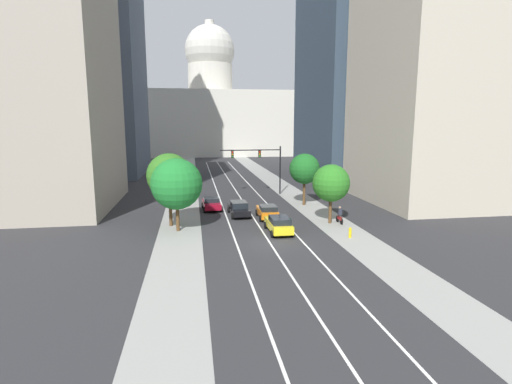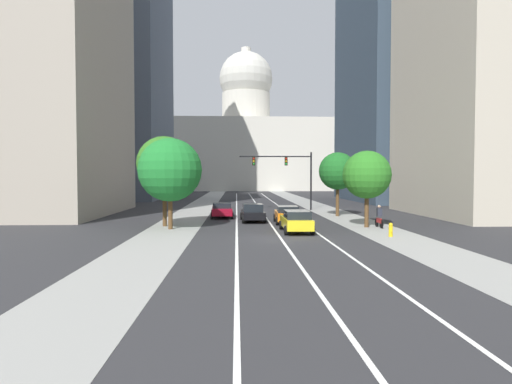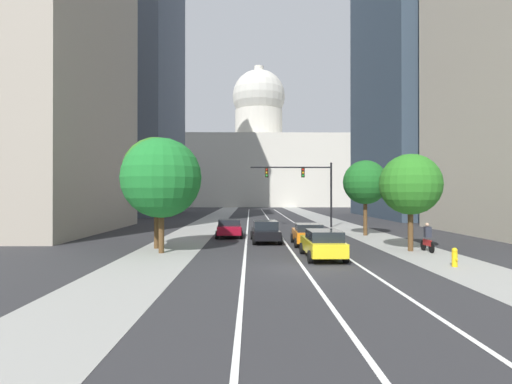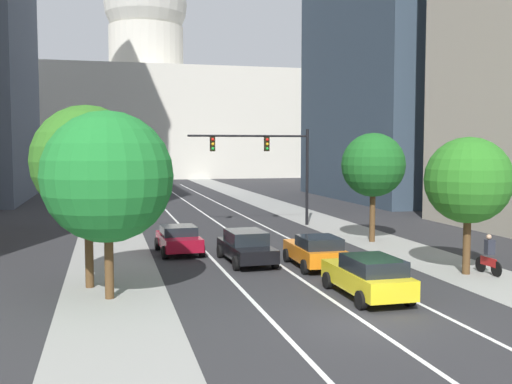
{
  "view_description": "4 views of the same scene",
  "coord_description": "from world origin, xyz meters",
  "views": [
    {
      "loc": [
        -6.12,
        -31.3,
        9.77
      ],
      "look_at": [
        1.56,
        16.98,
        1.31
      ],
      "focal_mm": 28.07,
      "sensor_mm": 36.0,
      "label": 1
    },
    {
      "loc": [
        -2.76,
        -26.78,
        3.91
      ],
      "look_at": [
        -0.48,
        23.57,
        2.04
      ],
      "focal_mm": 30.26,
      "sensor_mm": 36.0,
      "label": 2
    },
    {
      "loc": [
        -2.45,
        -18.29,
        3.43
      ],
      "look_at": [
        -1.86,
        23.59,
        3.63
      ],
      "focal_mm": 28.09,
      "sensor_mm": 36.0,
      "label": 3
    },
    {
      "loc": [
        -7.64,
        -16.68,
        5.39
      ],
      "look_at": [
        2.54,
        23.94,
        2.25
      ],
      "focal_mm": 41.99,
      "sensor_mm": 36.0,
      "label": 4
    }
  ],
  "objects": [
    {
      "name": "ground_plane",
      "position": [
        0.0,
        40.0,
        0.0
      ],
      "size": [
        400.0,
        400.0,
        0.0
      ],
      "primitive_type": "plane",
      "color": "#2B2B2D"
    },
    {
      "name": "office_tower_far_right",
      "position": [
        23.06,
        40.78,
        26.1
      ],
      "size": [
        15.7,
        24.85,
        52.14
      ],
      "color": "#334251",
      "rests_on": "ground"
    },
    {
      "name": "car_yellow",
      "position": [
        1.38,
        2.81,
        0.81
      ],
      "size": [
        2.0,
        4.5,
        1.54
      ],
      "rotation": [
        0.0,
        0.0,
        1.58
      ],
      "color": "yellow",
      "rests_on": "ground"
    },
    {
      "name": "lane_stripe_center",
      "position": [
        0.0,
        25.0,
        0.01
      ],
      "size": [
        0.16,
        90.0,
        0.01
      ],
      "primitive_type": "cube",
      "color": "white",
      "rests_on": "ground"
    },
    {
      "name": "sidewalk_left",
      "position": [
        -7.43,
        35.0,
        0.01
      ],
      "size": [
        3.86,
        130.0,
        0.01
      ],
      "primitive_type": "cube",
      "color": "gray",
      "rests_on": "ground"
    },
    {
      "name": "car_orange",
      "position": [
        1.37,
        8.34,
        0.77
      ],
      "size": [
        2.07,
        4.15,
        1.48
      ],
      "rotation": [
        0.0,
        0.0,
        1.55
      ],
      "color": "orange",
      "rests_on": "ground"
    },
    {
      "name": "fire_hydrant",
      "position": [
        7.13,
        0.33,
        0.46
      ],
      "size": [
        0.26,
        0.35,
        0.91
      ],
      "color": "yellow",
      "rests_on": "ground"
    },
    {
      "name": "cyclist",
      "position": [
        8.01,
        5.18,
        0.85
      ],
      "size": [
        0.37,
        1.7,
        1.72
      ],
      "rotation": [
        0.0,
        0.0,
        1.6
      ],
      "color": "black",
      "rests_on": "ground"
    },
    {
      "name": "lane_stripe_right",
      "position": [
        2.75,
        25.0,
        0.01
      ],
      "size": [
        0.16,
        90.0,
        0.01
      ],
      "primitive_type": "cube",
      "color": "white",
      "rests_on": "ground"
    },
    {
      "name": "traffic_signal_mast",
      "position": [
        3.16,
        22.44,
        4.8
      ],
      "size": [
        8.35,
        0.39,
        6.63
      ],
      "color": "black",
      "rests_on": "ground"
    },
    {
      "name": "car_black",
      "position": [
        -1.38,
        10.2,
        0.78
      ],
      "size": [
        2.15,
        4.7,
        1.51
      ],
      "rotation": [
        0.0,
        0.0,
        1.61
      ],
      "color": "black",
      "rests_on": "ground"
    },
    {
      "name": "street_tree_mid_right",
      "position": [
        7.02,
        14.52,
        4.37
      ],
      "size": [
        3.62,
        3.62,
        6.2
      ],
      "color": "#51381E",
      "rests_on": "ground"
    },
    {
      "name": "car_crimson",
      "position": [
        -4.13,
        13.49,
        0.74
      ],
      "size": [
        2.2,
        4.08,
        1.4
      ],
      "rotation": [
        0.0,
        0.0,
        1.62
      ],
      "color": "maroon",
      "rests_on": "ground"
    },
    {
      "name": "capitol_building",
      "position": [
        0.0,
        97.69,
        12.53
      ],
      "size": [
        52.55,
        28.58,
        40.52
      ],
      "color": "beige",
      "rests_on": "ground"
    },
    {
      "name": "street_tree_far_right",
      "position": [
        7.12,
        5.48,
        3.99
      ],
      "size": [
        3.64,
        3.64,
        5.83
      ],
      "color": "#51381E",
      "rests_on": "ground"
    },
    {
      "name": "sidewalk_right",
      "position": [
        7.43,
        35.0,
        0.01
      ],
      "size": [
        3.86,
        130.0,
        0.01
      ],
      "primitive_type": "cube",
      "color": "gray",
      "rests_on": "ground"
    },
    {
      "name": "street_tree_near_left",
      "position": [
        -7.6,
        4.92,
        4.35
      ],
      "size": [
        4.64,
        4.64,
        6.68
      ],
      "color": "#51381E",
      "rests_on": "ground"
    },
    {
      "name": "lane_stripe_left",
      "position": [
        -2.75,
        25.0,
        0.01
      ],
      "size": [
        0.16,
        90.0,
        0.01
      ],
      "primitive_type": "cube",
      "color": "white",
      "rests_on": "ground"
    },
    {
      "name": "street_tree_mid_left",
      "position": [
        -8.33,
        6.86,
        4.85
      ],
      "size": [
        4.24,
        4.24,
        6.99
      ],
      "color": "#51381E",
      "rests_on": "ground"
    },
    {
      "name": "office_tower_far_left",
      "position": [
        -23.47,
        49.81,
        26.4
      ],
      "size": [
        16.54,
        23.87,
        52.73
      ],
      "color": "#4C5666",
      "rests_on": "ground"
    },
    {
      "name": "office_tower_near_left",
      "position": [
        -24.18,
        17.98,
        20.3
      ],
      "size": [
        18.01,
        20.27,
        40.53
      ],
      "color": "#9E9384",
      "rests_on": "ground"
    }
  ]
}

